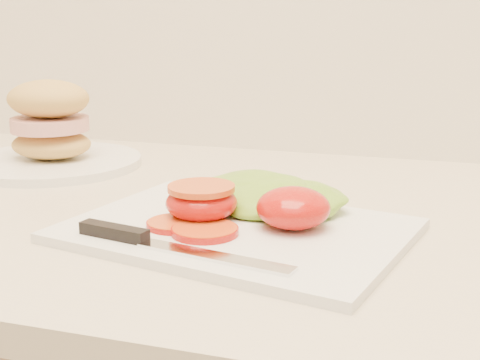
% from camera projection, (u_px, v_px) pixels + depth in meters
% --- Properties ---
extents(cutting_board, '(0.37, 0.30, 0.01)m').
position_uv_depth(cutting_board, '(237.00, 230.00, 0.67)').
color(cutting_board, silver).
rests_on(cutting_board, counter).
extents(tomato_half_dome, '(0.07, 0.07, 0.04)m').
position_uv_depth(tomato_half_dome, '(293.00, 208.00, 0.66)').
color(tomato_half_dome, red).
rests_on(tomato_half_dome, cutting_board).
extents(tomato_half_cut, '(0.07, 0.07, 0.04)m').
position_uv_depth(tomato_half_cut, '(201.00, 201.00, 0.68)').
color(tomato_half_cut, red).
rests_on(tomato_half_cut, cutting_board).
extents(tomato_slice_0, '(0.06, 0.06, 0.01)m').
position_uv_depth(tomato_slice_0, '(205.00, 231.00, 0.64)').
color(tomato_slice_0, '#D15F17').
rests_on(tomato_slice_0, cutting_board).
extents(tomato_slice_1, '(0.06, 0.06, 0.01)m').
position_uv_depth(tomato_slice_1, '(175.00, 224.00, 0.67)').
color(tomato_slice_1, '#D15F17').
rests_on(tomato_slice_1, cutting_board).
extents(lettuce_leaf_0, '(0.18, 0.16, 0.03)m').
position_uv_depth(lettuce_leaf_0, '(257.00, 194.00, 0.73)').
color(lettuce_leaf_0, '#80B630').
rests_on(lettuce_leaf_0, cutting_board).
extents(lettuce_leaf_1, '(0.12, 0.09, 0.03)m').
position_uv_depth(lettuce_leaf_1, '(292.00, 200.00, 0.72)').
color(lettuce_leaf_1, '#80B630').
rests_on(lettuce_leaf_1, cutting_board).
extents(knife, '(0.22, 0.06, 0.01)m').
position_uv_depth(knife, '(151.00, 241.00, 0.61)').
color(knife, silver).
rests_on(knife, cutting_board).
extents(sandwich_plate, '(0.25, 0.25, 0.12)m').
position_uv_depth(sandwich_plate, '(51.00, 135.00, 0.96)').
color(sandwich_plate, white).
rests_on(sandwich_plate, counter).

